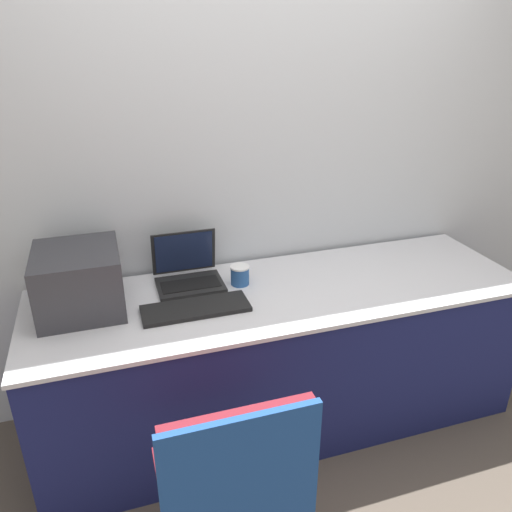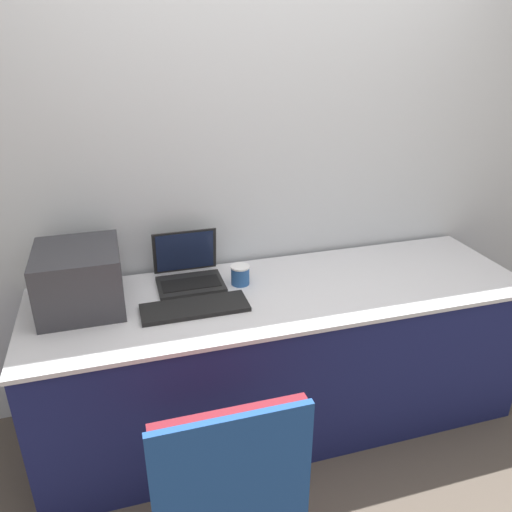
% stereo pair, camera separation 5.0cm
% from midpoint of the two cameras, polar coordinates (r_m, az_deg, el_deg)
% --- Properties ---
extents(ground_plane, '(14.00, 14.00, 0.00)m').
position_cam_midpoint_polar(ground_plane, '(2.62, 5.13, -22.58)').
color(ground_plane, brown).
extents(wall_back, '(8.00, 0.05, 2.60)m').
position_cam_midpoint_polar(wall_back, '(2.60, -0.49, 10.78)').
color(wall_back, silver).
rests_on(wall_back, ground_plane).
extents(table, '(2.40, 0.74, 0.77)m').
position_cam_midpoint_polar(table, '(2.62, 2.38, -11.31)').
color(table, '#191E51').
rests_on(table, ground_plane).
extents(printer, '(0.36, 0.39, 0.28)m').
position_cam_midpoint_polar(printer, '(2.32, -20.19, -2.42)').
color(printer, '#333338').
rests_on(printer, table).
extents(laptop_left, '(0.32, 0.27, 0.24)m').
position_cam_midpoint_polar(laptop_left, '(2.48, -8.37, -1.90)').
color(laptop_left, black).
rests_on(laptop_left, table).
extents(external_keyboard, '(0.48, 0.17, 0.02)m').
position_cam_midpoint_polar(external_keyboard, '(2.25, -7.56, -5.96)').
color(external_keyboard, black).
rests_on(external_keyboard, table).
extents(coffee_cup, '(0.09, 0.09, 0.10)m').
position_cam_midpoint_polar(coffee_cup, '(2.44, -2.44, -2.19)').
color(coffee_cup, '#285699').
rests_on(coffee_cup, table).
extents(chair, '(0.48, 0.43, 0.94)m').
position_cam_midpoint_polar(chair, '(1.75, -3.48, -24.21)').
color(chair, maroon).
rests_on(chair, ground_plane).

